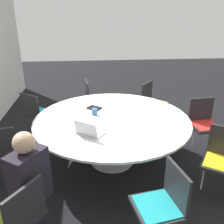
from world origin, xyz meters
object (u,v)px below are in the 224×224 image
person_0 (28,179)px  chair_7 (1,149)px  chair_4 (152,100)px  chair_5 (93,97)px  chair_6 (37,111)px  chair_2 (223,156)px  coffee_cup (95,112)px  laptop (89,132)px  chair_0 (17,215)px  chair_1 (163,201)px  chair_3 (204,121)px  spiral_notebook (94,108)px

person_0 → chair_7: bearing=66.2°
chair_7 → chair_4: bearing=22.2°
chair_5 → chair_6: same height
chair_2 → coffee_cup: chair_2 is taller
chair_5 → person_0: 2.90m
person_0 → laptop: 1.00m
chair_0 → chair_2: (0.74, -2.28, 0.00)m
chair_2 → chair_6: size_ratio=1.00×
chair_1 → chair_4: size_ratio=1.00×
chair_4 → chair_7: bearing=-17.1°
chair_0 → chair_2: 2.40m
chair_0 → chair_7: same height
chair_2 → chair_6: (1.68, 2.57, 0.00)m
chair_0 → chair_3: bearing=-20.1°
chair_5 → coffee_cup: chair_5 is taller
laptop → chair_6: bearing=-21.3°
person_0 → coffee_cup: bearing=10.0°
chair_6 → chair_5: bearing=69.4°
laptop → chair_1: bearing=159.3°
person_0 → chair_6: bearing=43.6°
person_0 → chair_4: bearing=-1.2°
chair_1 → person_0: person_0 is taller
chair_0 → chair_3: size_ratio=1.00×
chair_0 → chair_5: same height
chair_7 → chair_3: bearing=-0.4°
chair_2 → chair_7: bearing=25.6°
laptop → person_0: bearing=89.1°
coffee_cup → chair_2: bearing=-121.9°
chair_5 → chair_6: size_ratio=1.00×
chair_0 → chair_5: size_ratio=1.00×
chair_5 → chair_6: bearing=-64.4°
laptop → coffee_cup: size_ratio=4.40×
chair_4 → spiral_notebook: size_ratio=3.38×
chair_6 → spiral_notebook: size_ratio=3.38×
chair_3 → chair_5: size_ratio=1.00×
chair_2 → chair_3: same height
chair_7 → person_0: 1.10m
spiral_notebook → coffee_cup: 0.25m
chair_3 → chair_6: 2.85m
chair_3 → chair_4: 1.18m
chair_0 → chair_1: bearing=-53.1°
chair_5 → chair_6: (-0.64, 1.02, 0.00)m
laptop → chair_5: bearing=-58.1°
chair_2 → laptop: 1.69m
chair_4 → laptop: bearing=3.1°
chair_1 → chair_2: bearing=-65.2°
chair_2 → chair_3: bearing=-67.3°
chair_5 → chair_7: (-1.89, 1.24, 0.00)m
chair_3 → chair_0: bearing=29.4°
chair_6 → spiral_notebook: (-0.47, -1.01, 0.21)m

